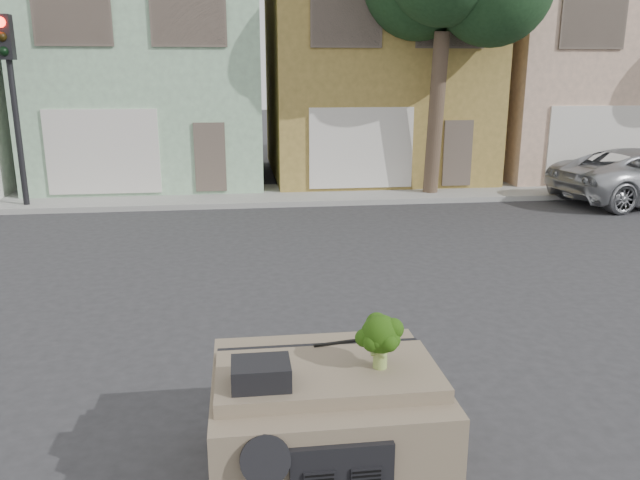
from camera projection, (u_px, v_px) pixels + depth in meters
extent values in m
plane|color=#303033|center=(296.00, 340.00, 8.67)|extent=(120.00, 120.00, 0.00)
cube|color=gray|center=(264.00, 195.00, 18.71)|extent=(40.00, 3.00, 0.15)
cube|color=#96BF99|center=(153.00, 69.00, 21.16)|extent=(7.20, 8.20, 7.55)
cube|color=olive|center=(370.00, 69.00, 22.10)|extent=(7.20, 8.20, 7.55)
cube|color=tan|center=(569.00, 69.00, 23.03)|extent=(7.20, 8.20, 7.55)
cube|color=black|center=(15.00, 115.00, 16.31)|extent=(0.40, 0.40, 5.10)
cube|color=#18341A|center=(439.00, 50.00, 17.59)|extent=(4.40, 4.00, 8.50)
cube|color=#72634E|center=(325.00, 418.00, 5.65)|extent=(2.00, 1.80, 1.12)
cube|color=black|center=(261.00, 373.00, 5.07)|extent=(0.48, 0.38, 0.20)
cube|color=black|center=(349.00, 341.00, 5.90)|extent=(0.69, 0.15, 0.02)
cube|color=#1B380A|center=(380.00, 341.00, 5.34)|extent=(0.52, 0.52, 0.49)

